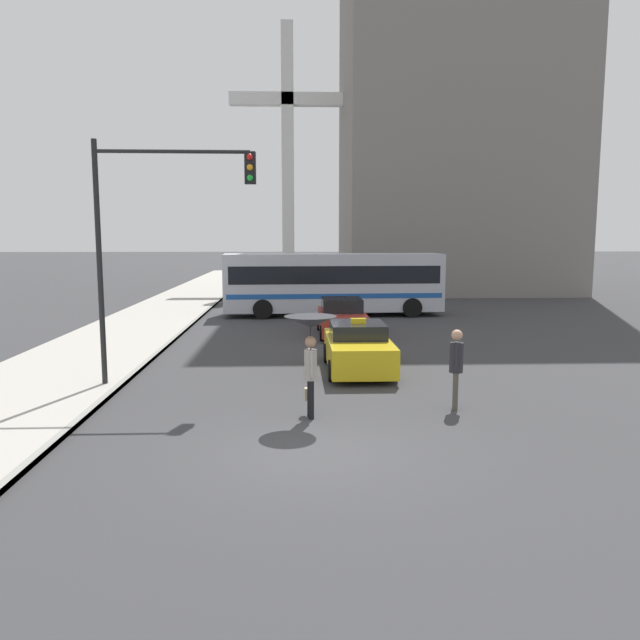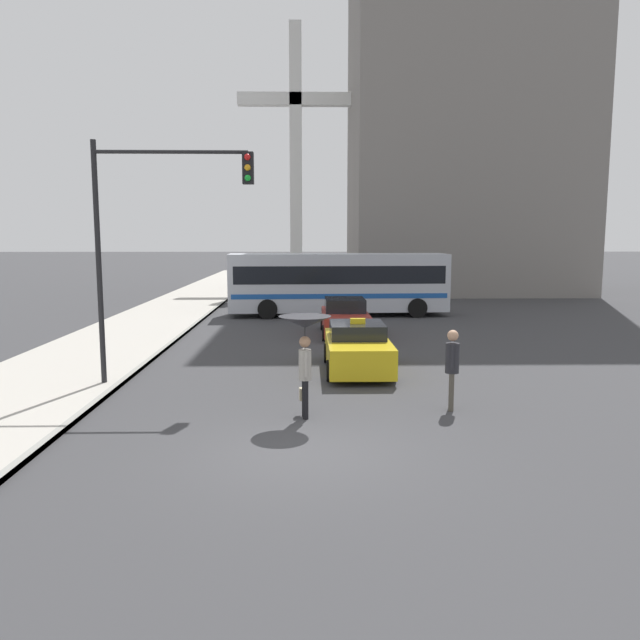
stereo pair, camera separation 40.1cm
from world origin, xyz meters
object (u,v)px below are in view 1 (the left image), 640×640
Objects in this scene: traffic_light at (158,218)px; city_bus at (333,281)px; sedan_red at (342,318)px; monument_cross at (288,141)px; pedestrian_man at (456,362)px; pedestrian_with_umbrella at (310,334)px; taxi at (358,348)px.

city_bus is at bearing 70.09° from traffic_light.
monument_cross reaches higher than sedan_red.
traffic_light is 0.33× the size of monument_cross.
pedestrian_man is 8.27m from traffic_light.
sedan_red is 1.92× the size of pedestrian_with_umbrella.
traffic_light is at bearing 45.76° from pedestrian_with_umbrella.
pedestrian_with_umbrella is at bearing -67.38° from pedestrian_man.
pedestrian_man is (3.36, 0.55, -0.76)m from pedestrian_with_umbrella.
monument_cross is at bearing 84.42° from traffic_light.
sedan_red is at bearing -84.13° from monument_cross.
city_bus reaches higher than pedestrian_man.
taxi is 6.80m from sedan_red.
monument_cross reaches higher than traffic_light.
traffic_light is at bearing -95.58° from monument_cross.
city_bus is 16.16m from traffic_light.
taxi is at bearing 89.61° from sedan_red.
city_bus is at bearing -81.80° from monument_cross.
taxi is 5.18m from pedestrian_with_umbrella.
traffic_light is (-7.18, 2.41, 3.32)m from pedestrian_man.
pedestrian_with_umbrella reaches higher than taxi.
pedestrian_man is 0.29× the size of traffic_light.
pedestrian_man is 0.10× the size of monument_cross.
monument_cross is at bearing -5.22° from pedestrian_with_umbrella.
pedestrian_with_umbrella is 0.12× the size of monument_cross.
taxi is 6.80m from traffic_light.
sedan_red is 10.86m from traffic_light.
pedestrian_with_umbrella reaches higher than sedan_red.
city_bus is 1.71× the size of traffic_light.
pedestrian_man is (1.75, -17.39, -0.60)m from city_bus.
sedan_red is at bearing -14.26° from pedestrian_with_umbrella.
monument_cross reaches higher than pedestrian_man.
sedan_red is 11.20m from pedestrian_man.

